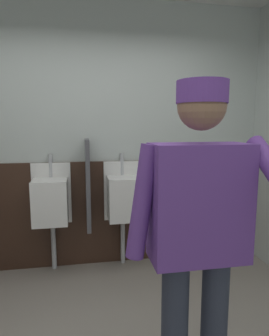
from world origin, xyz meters
The scene contains 6 objects.
wall_back centered at (0.00, 1.69, 1.41)m, with size 4.34×0.12×2.83m, color silver.
wainscot_band_back centered at (0.00, 1.61, 0.58)m, with size 3.74×0.03×1.15m, color #382319.
urinal_left centered at (-0.46, 1.47, 0.78)m, with size 0.40×0.34×1.24m.
urinal_middle centered at (0.29, 1.47, 0.78)m, with size 0.40×0.34×1.24m.
privacy_divider_panel centered at (-0.08, 1.40, 0.95)m, with size 0.04×0.40×0.90m, color #4C4C51.
person centered at (0.42, -0.22, 1.04)m, with size 0.70×0.60×1.74m.
Camera 1 is at (-0.14, -1.53, 1.54)m, focal length 31.19 mm.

